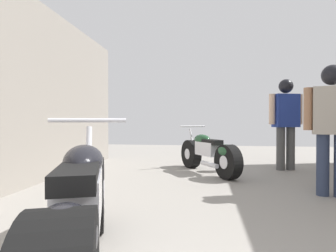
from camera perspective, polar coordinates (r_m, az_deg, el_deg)
name	(u,v)px	position (r m, az deg, el deg)	size (l,w,h in m)	color
ground_plane	(227,208)	(3.21, 12.02, -16.21)	(16.53, 16.53, 0.00)	gray
motorcycle_maroon_cruiser	(79,215)	(1.76, -17.83, -17.06)	(0.99, 2.03, 0.97)	black
motorcycle_black_naked	(208,153)	(5.17, 8.37, -5.59)	(1.12, 1.69, 0.87)	black
mechanic_in_blue	(286,116)	(5.90, 23.16, 1.99)	(0.70, 0.37, 1.79)	#4C4C4C
mechanic_with_helmet	(332,118)	(4.05, 30.77, 1.49)	(0.65, 0.34, 1.66)	#2D3851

